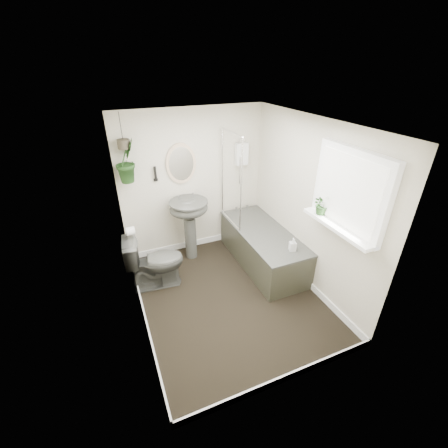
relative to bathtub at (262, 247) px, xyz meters
name	(u,v)px	position (x,y,z in m)	size (l,w,h in m)	color
floor	(228,295)	(-0.80, -0.50, -0.30)	(2.30, 2.80, 0.02)	black
ceiling	(230,122)	(-0.80, -0.50, 2.02)	(2.30, 2.80, 0.02)	white
wall_back	(193,183)	(-0.80, 0.91, 0.86)	(2.30, 0.02, 2.30)	beige
wall_front	(297,298)	(-0.80, -1.91, 0.86)	(2.30, 0.02, 2.30)	beige
wall_left	(130,242)	(-1.96, -0.50, 0.86)	(0.02, 2.80, 2.30)	beige
wall_right	(308,206)	(0.36, -0.50, 0.86)	(0.02, 2.80, 2.30)	beige
skirting	(228,292)	(-0.80, -0.50, -0.24)	(2.30, 2.80, 0.10)	white
bathtub	(262,247)	(0.00, 0.00, 0.00)	(0.72, 1.72, 0.58)	#3F403B
bath_screen	(231,180)	(-0.33, 0.49, 0.99)	(0.04, 0.72, 1.40)	silver
shower_box	(241,154)	(0.00, 0.84, 1.26)	(0.20, 0.10, 0.35)	white
oval_mirror	(181,164)	(-0.98, 0.87, 1.21)	(0.46, 0.03, 0.62)	beige
wall_sconce	(155,174)	(-1.38, 0.86, 1.11)	(0.04, 0.04, 0.22)	black
toilet_roll_holder	(130,231)	(-1.90, 0.20, 0.61)	(0.11, 0.11, 0.11)	white
window_recess	(350,191)	(0.29, -1.20, 1.36)	(0.08, 1.00, 0.90)	white
window_sill	(337,227)	(0.22, -1.20, 0.94)	(0.18, 1.00, 0.04)	white
window_blinds	(347,192)	(0.24, -1.20, 1.36)	(0.01, 0.86, 0.76)	white
toilet	(155,261)	(-1.65, 0.11, 0.11)	(0.45, 0.78, 0.80)	#3F403B
pedestal_sink	(190,230)	(-0.98, 0.60, 0.21)	(0.59, 0.50, 1.00)	#3F403B
sill_plant	(323,204)	(0.23, -0.90, 1.09)	(0.23, 0.20, 0.25)	black
hanging_plant	(126,161)	(-1.77, 0.75, 1.38)	(0.32, 0.26, 0.58)	black
soap_bottle	(293,244)	(0.10, -0.61, 0.38)	(0.08, 0.09, 0.19)	black
hanging_pot	(123,144)	(-1.77, 0.75, 1.61)	(0.16, 0.16, 0.12)	#363124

